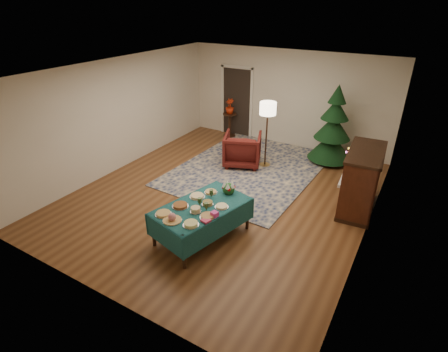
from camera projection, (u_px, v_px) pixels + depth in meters
The scene contains 26 objects.
room_shell at pixel (225, 137), 7.23m from camera, with size 7.00×7.00×7.00m.
doorway at pixel (237, 101), 10.73m from camera, with size 1.08×0.04×2.16m.
rug at pixel (249, 168), 8.96m from camera, with size 3.20×4.20×0.02m, color #14214B.
buffet_table at pixel (202, 212), 6.19m from camera, with size 1.38×1.90×0.66m.
platter_0 at pixel (163, 214), 5.88m from camera, with size 0.28×0.28×0.04m.
platter_1 at pixel (172, 218), 5.70m from camera, with size 0.31×0.31×0.14m.
platter_2 at pixel (191, 224), 5.60m from camera, with size 0.26×0.26×0.05m.
platter_3 at pixel (180, 205), 6.11m from camera, with size 0.29×0.29×0.05m.
platter_4 at pixel (196, 210), 5.94m from camera, with size 0.19×0.19×0.09m.
platter_5 at pixel (207, 216), 5.82m from camera, with size 0.27×0.27×0.04m.
platter_6 at pixel (197, 196), 6.39m from camera, with size 0.28×0.28×0.05m.
platter_7 at pixel (208, 203), 6.16m from camera, with size 0.21×0.21×0.06m.
platter_8 at pixel (222, 206), 6.09m from camera, with size 0.24×0.24×0.04m.
platter_9 at pixel (211, 192), 6.54m from camera, with size 0.25×0.25×0.04m.
goblet_0 at pixel (211, 193), 6.36m from camera, with size 0.07×0.07×0.15m.
goblet_1 at pixel (206, 207), 5.96m from camera, with size 0.07×0.07×0.15m.
goblet_2 at pixel (200, 202), 6.10m from camera, with size 0.07×0.07×0.15m.
napkin_stack at pixel (206, 220), 5.70m from camera, with size 0.13×0.13×0.04m, color #DD3D67.
gift_box at pixel (215, 214), 5.82m from camera, with size 0.11×0.11×0.09m, color #E640A1.
centerpiece at pixel (229, 188), 6.48m from camera, with size 0.24×0.24×0.27m.
armchair at pixel (242, 148), 8.99m from camera, with size 0.91×0.85×0.94m, color #4D1310.
floor_lamp at pixel (268, 112), 8.51m from camera, with size 0.41×0.41×1.68m.
side_table at pixel (230, 125), 10.89m from camera, with size 0.42×0.42×0.74m.
potted_plant at pixel (230, 109), 10.66m from camera, with size 0.25×0.46×0.25m, color #B0260C.
christmas_tree at pixel (333, 129), 8.96m from camera, with size 1.44×1.44×2.05m.
piano at pixel (361, 181), 7.04m from camera, with size 0.80×1.53×1.28m.
Camera 1 is at (3.42, -5.87, 3.94)m, focal length 28.00 mm.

